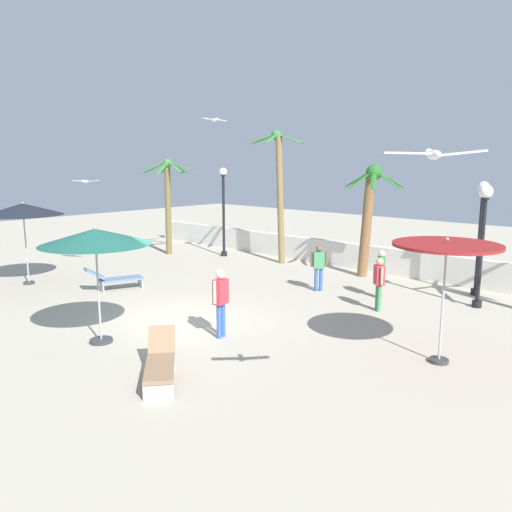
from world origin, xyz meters
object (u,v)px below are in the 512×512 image
Objects in this scene: patio_umbrella_1 at (95,238)px; palm_tree_1 at (168,192)px; lamp_post_2 at (224,204)px; seagull_1 at (214,120)px; patio_umbrella_0 at (23,210)px; palm_tree_3 at (369,208)px; guest_2 at (381,270)px; guest_0 at (319,264)px; seagull_2 at (434,154)px; lounge_chair_0 at (160,361)px; lounge_chair_1 at (114,278)px; guest_3 at (379,279)px; lamp_post_1 at (483,229)px; seagull_0 at (85,181)px; palm_tree_2 at (279,181)px; lamp_post_0 at (480,228)px; guest_1 at (221,297)px; patio_umbrella_2 at (446,251)px.

palm_tree_1 is at bearing 134.19° from patio_umbrella_1.
seagull_1 reaches higher than lamp_post_2.
palm_tree_3 is (8.22, 9.09, -0.03)m from patio_umbrella_0.
patio_umbrella_1 reaches higher than guest_2.
guest_0 is 7.49m from seagull_1.
lounge_chair_0 is at bearing -175.78° from seagull_2.
lounge_chair_1 is 8.69m from guest_3.
patio_umbrella_0 is 7.33m from patio_umbrella_1.
lamp_post_1 is 10.85m from seagull_1.
lamp_post_1 is 10.08m from lounge_chair_0.
guest_0 is at bearing 23.75° from seagull_0.
lounge_chair_1 is at bearing 144.53° from patio_umbrella_1.
seagull_1 is at bearing 57.11° from seagull_0.
palm_tree_2 is at bearing 152.38° from guest_3.
lamp_post_0 is 9.04m from guest_1.
guest_0 is at bearing -143.34° from lamp_post_0.
palm_tree_2 reaches higher than lamp_post_0.
patio_umbrella_1 is (7.19, -1.42, -0.10)m from patio_umbrella_0.
patio_umbrella_1 is 10.72m from lamp_post_1.
patio_umbrella_1 is at bearing -72.88° from palm_tree_2.
patio_umbrella_1 is 9.93m from seagull_1.
patio_umbrella_1 is at bearing 173.37° from lounge_chair_0.
patio_umbrella_0 is at bearing 170.10° from lounge_chair_0.
patio_umbrella_0 is 14.93m from lamp_post_1.
lamp_post_1 reaches higher than patio_umbrella_2.
seagull_0 is (-0.16, 2.49, 0.89)m from patio_umbrella_0.
seagull_2 reaches higher than guest_2.
patio_umbrella_0 is 2.83× the size of seagull_2.
lamp_post_0 is (5.00, 10.59, -0.35)m from patio_umbrella_1.
seagull_0 is 0.85× the size of seagull_1.
lamp_post_2 is at bearing 77.33° from seagull_0.
patio_umbrella_2 is 6.62m from guest_0.
lamp_post_0 is 4.20m from guest_3.
lamp_post_1 is 2.80× the size of seagull_1.
palm_tree_3 is 2.71× the size of guest_0.
guest_3 is (1.70, 4.66, -0.11)m from guest_1.
guest_0 is 10.81m from seagull_2.
lamp_post_1 is at bearing -7.95° from palm_tree_2.
palm_tree_2 reaches higher than seagull_0.
seagull_2 is (15.28, -3.85, 0.83)m from seagull_0.
guest_2 is (8.93, -1.73, -1.44)m from lamp_post_2.
palm_tree_1 reaches higher than palm_tree_3.
seagull_0 is at bearing -178.48° from patio_umbrella_2.
palm_tree_3 is 2.69× the size of guest_3.
patio_umbrella_1 is 11.56m from lamp_post_2.
patio_umbrella_0 is at bearing -168.18° from patio_umbrella_2.
lamp_post_0 reaches higher than patio_umbrella_2.
palm_tree_2 is (5.04, 1.92, 0.58)m from palm_tree_1.
lamp_post_1 is 13.99m from seagull_0.
guest_2 is (2.91, 8.14, -1.61)m from patio_umbrella_1.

